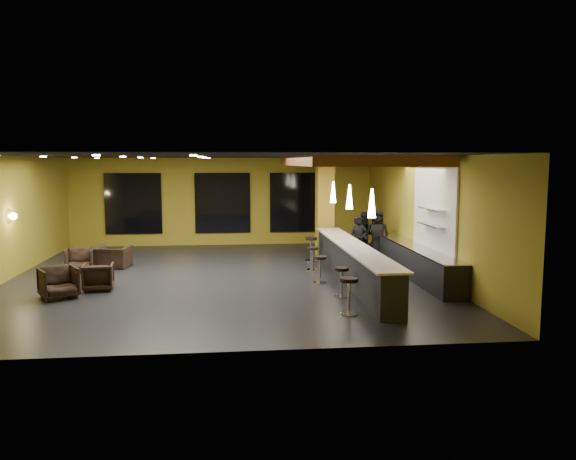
{
  "coord_description": "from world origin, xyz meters",
  "views": [
    {
      "loc": [
        0.22,
        -16.13,
        3.34
      ],
      "look_at": [
        2.0,
        0.5,
        1.3
      ],
      "focal_mm": 35.0,
      "sensor_mm": 36.0,
      "label": 1
    }
  ],
  "objects": [
    {
      "name": "bar_stool_0",
      "position": [
        2.83,
        -4.34,
        0.52
      ],
      "size": [
        0.41,
        0.41,
        0.82
      ],
      "rotation": [
        0.0,
        0.0,
        -0.08
      ],
      "color": "silver",
      "rests_on": "floor"
    },
    {
      "name": "prep_top",
      "position": [
        5.65,
        -0.5,
        0.89
      ],
      "size": [
        0.72,
        6.0,
        0.03
      ],
      "primitive_type": "cube",
      "color": "silver",
      "rests_on": "prep_counter"
    },
    {
      "name": "wood_soffit",
      "position": [
        4.0,
        1.0,
        3.36
      ],
      "size": [
        3.6,
        8.0,
        0.28
      ],
      "primitive_type": "cube",
      "color": "#95552B",
      "rests_on": "ceiling"
    },
    {
      "name": "floor",
      "position": [
        0.0,
        0.0,
        -0.05
      ],
      "size": [
        12.0,
        13.0,
        0.1
      ],
      "primitive_type": "cube",
      "color": "black",
      "rests_on": "ground"
    },
    {
      "name": "pendant_2",
      "position": [
        3.65,
        2.0,
        2.35
      ],
      "size": [
        0.2,
        0.2,
        0.7
      ],
      "primitive_type": "cone",
      "color": "white",
      "rests_on": "wood_soffit"
    },
    {
      "name": "armchair_d",
      "position": [
        -3.44,
        1.85,
        0.34
      ],
      "size": [
        1.2,
        1.1,
        0.68
      ],
      "primitive_type": "imported",
      "rotation": [
        0.0,
        0.0,
        2.95
      ],
      "color": "black",
      "rests_on": "floor"
    },
    {
      "name": "bar_stool_1",
      "position": [
        2.99,
        -2.72,
        0.48
      ],
      "size": [
        0.38,
        0.38,
        0.74
      ],
      "rotation": [
        0.0,
        0.0,
        -0.23
      ],
      "color": "silver",
      "rests_on": "floor"
    },
    {
      "name": "window_left",
      "position": [
        -3.5,
        6.44,
        1.7
      ],
      "size": [
        2.2,
        0.06,
        2.4
      ],
      "primitive_type": "cube",
      "color": "black",
      "rests_on": "wall_back"
    },
    {
      "name": "armchair_c",
      "position": [
        -4.28,
        1.21,
        0.37
      ],
      "size": [
        0.91,
        0.93,
        0.74
      ],
      "primitive_type": "imported",
      "rotation": [
        0.0,
        0.0,
        0.15
      ],
      "color": "black",
      "rests_on": "floor"
    },
    {
      "name": "window_center",
      "position": [
        0.0,
        6.44,
        1.7
      ],
      "size": [
        2.2,
        0.06,
        2.4
      ],
      "primitive_type": "cube",
      "color": "black",
      "rests_on": "wall_back"
    },
    {
      "name": "column",
      "position": [
        3.65,
        3.6,
        1.75
      ],
      "size": [
        0.6,
        0.6,
        3.5
      ],
      "primitive_type": "cube",
      "color": "#A58725",
      "rests_on": "floor"
    },
    {
      "name": "bar_stool_2",
      "position": [
        2.72,
        -1.1,
        0.48
      ],
      "size": [
        0.38,
        0.38,
        0.76
      ],
      "rotation": [
        0.0,
        0.0,
        0.04
      ],
      "color": "silver",
      "rests_on": "floor"
    },
    {
      "name": "wall_right",
      "position": [
        6.05,
        0.0,
        1.75
      ],
      "size": [
        0.1,
        13.0,
        3.5
      ],
      "primitive_type": "cube",
      "color": "olive",
      "rests_on": "floor"
    },
    {
      "name": "staff_b",
      "position": [
        4.86,
        2.38,
        0.83
      ],
      "size": [
        0.93,
        0.8,
        1.65
      ],
      "primitive_type": "imported",
      "rotation": [
        0.0,
        0.0,
        0.25
      ],
      "color": "black",
      "rests_on": "floor"
    },
    {
      "name": "wall_back",
      "position": [
        0.0,
        6.55,
        1.75
      ],
      "size": [
        12.0,
        0.1,
        3.5
      ],
      "primitive_type": "cube",
      "color": "olive",
      "rests_on": "floor"
    },
    {
      "name": "wall_shelf_upper",
      "position": [
        5.82,
        -1.2,
        2.05
      ],
      "size": [
        0.3,
        1.5,
        0.03
      ],
      "primitive_type": "cube",
      "color": "silver",
      "rests_on": "wall_right"
    },
    {
      "name": "bar_counter",
      "position": [
        3.65,
        -1.0,
        0.5
      ],
      "size": [
        0.6,
        8.0,
        1.0
      ],
      "primitive_type": "cube",
      "color": "black",
      "rests_on": "floor"
    },
    {
      "name": "armchair_b",
      "position": [
        -3.18,
        -1.29,
        0.35
      ],
      "size": [
        0.84,
        0.85,
        0.7
      ],
      "primitive_type": "imported",
      "rotation": [
        0.0,
        0.0,
        3.26
      ],
      "color": "black",
      "rests_on": "floor"
    },
    {
      "name": "wall_shelf_lower",
      "position": [
        5.82,
        -1.2,
        1.6
      ],
      "size": [
        0.3,
        1.5,
        0.03
      ],
      "primitive_type": "cube",
      "color": "silver",
      "rests_on": "wall_right"
    },
    {
      "name": "staff_c",
      "position": [
        5.25,
        2.34,
        0.86
      ],
      "size": [
        0.97,
        0.78,
        1.72
      ],
      "primitive_type": "imported",
      "rotation": [
        0.0,
        0.0,
        -0.31
      ],
      "color": "black",
      "rests_on": "floor"
    },
    {
      "name": "tile_backsplash",
      "position": [
        5.96,
        -1.0,
        2.0
      ],
      "size": [
        0.06,
        3.2,
        2.4
      ],
      "primitive_type": "cube",
      "color": "white",
      "rests_on": "wall_right"
    },
    {
      "name": "staff_a",
      "position": [
        4.42,
        1.62,
        0.79
      ],
      "size": [
        0.63,
        0.46,
        1.59
      ],
      "primitive_type": "imported",
      "rotation": [
        0.0,
        0.0,
        -0.14
      ],
      "color": "black",
      "rests_on": "floor"
    },
    {
      "name": "pendant_0",
      "position": [
        3.65,
        -3.0,
        2.35
      ],
      "size": [
        0.2,
        0.2,
        0.7
      ],
      "primitive_type": "cone",
      "color": "white",
      "rests_on": "wood_soffit"
    },
    {
      "name": "wall_front",
      "position": [
        0.0,
        -6.55,
        1.75
      ],
      "size": [
        12.0,
        0.1,
        3.5
      ],
      "primitive_type": "cube",
      "color": "olive",
      "rests_on": "floor"
    },
    {
      "name": "wall_left",
      "position": [
        -6.05,
        0.0,
        1.75
      ],
      "size": [
        0.1,
        13.0,
        3.5
      ],
      "primitive_type": "cube",
      "color": "olive",
      "rests_on": "floor"
    },
    {
      "name": "bar_top",
      "position": [
        3.65,
        -1.0,
        1.02
      ],
      "size": [
        0.78,
        8.1,
        0.05
      ],
      "primitive_type": "cube",
      "color": "silver",
      "rests_on": "bar_counter"
    },
    {
      "name": "wall_sconce",
      "position": [
        -5.88,
        0.5,
        1.8
      ],
      "size": [
        0.22,
        0.22,
        0.22
      ],
      "primitive_type": "sphere",
      "color": "#FFE5B2",
      "rests_on": "wall_left"
    },
    {
      "name": "armchair_a",
      "position": [
        -3.95,
        -2.09,
        0.39
      ],
      "size": [
        1.15,
        1.15,
        0.78
      ],
      "primitive_type": "imported",
      "rotation": [
        0.0,
        0.0,
        0.52
      ],
      "color": "black",
      "rests_on": "floor"
    },
    {
      "name": "ceiling",
      "position": [
        0.0,
        0.0,
        3.55
      ],
      "size": [
        12.0,
        13.0,
        0.1
      ],
      "primitive_type": "cube",
      "color": "black"
    },
    {
      "name": "bar_stool_4",
      "position": [
        2.99,
        2.38,
        0.52
      ],
      "size": [
        0.41,
        0.41,
        0.81
      ],
      "rotation": [
        0.0,
        0.0,
        0.22
      ],
      "color": "silver",
      "rests_on": "floor"
    },
    {
      "name": "window_right",
      "position": [
        3.0,
        6.44,
        1.7
      ],
      "size": [
        2.2,
        0.06,
        2.4
      ],
      "primitive_type": "cube",
      "color": "black",
      "rests_on": "wall_back"
    },
    {
      "name": "bar_stool_3",
      "position": [
        2.8,
        0.78,
        0.46
      ],
      "size": [
        0.36,
        0.36,
        0.72
      ],
      "rotation": [
        0.0,
        0.0,
        0.36
      ],
      "color": "silver",
      "rests_on": "floor"
    },
    {
      "name": "pendant_1",
      "position": [
        3.65,
        -0.5,
        2.35
      ],
      "size": [
        0.2,
        0.2,
        0.7
      ],
      "primitive_type": "cone",
      "color": "white",
      "rests_on": "wood_soffit"
    },
    {
      "name": "prep_counter",
      "position": [
        5.65,
        -0.5,
        0.43
      ],
      "size": [
        0.7,
        6.0,
        0.86
      ],
      "primitive_type": "cube",
      "color": "black",
      "rests_on": "floor"
    }
  ]
}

